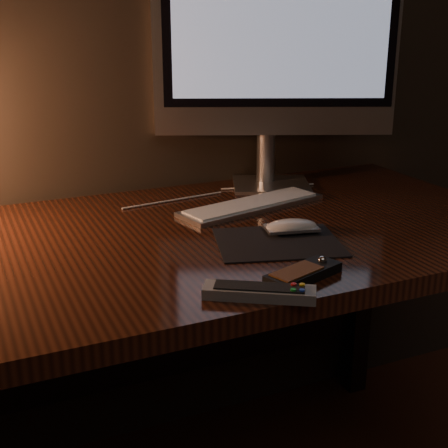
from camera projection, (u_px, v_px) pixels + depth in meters
name	position (u px, v px, depth m)	size (l,w,h in m)	color
desk	(157.00, 282.00, 1.38)	(1.60, 0.75, 0.75)	#39180D
monitor	(276.00, 39.00, 1.54)	(0.58, 0.27, 0.64)	silver
keyboard	(252.00, 205.00, 1.48)	(0.37, 0.10, 0.01)	silver
mousepad	(278.00, 242.00, 1.25)	(0.24, 0.20, 0.00)	black
mouse	(291.00, 228.00, 1.30)	(0.11, 0.06, 0.02)	white
media_remote	(303.00, 273.00, 1.08)	(0.16, 0.10, 0.03)	black
tv_remote	(259.00, 292.00, 1.01)	(0.18, 0.13, 0.02)	gray
cable	(224.00, 194.00, 1.58)	(0.00, 0.00, 0.52)	white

